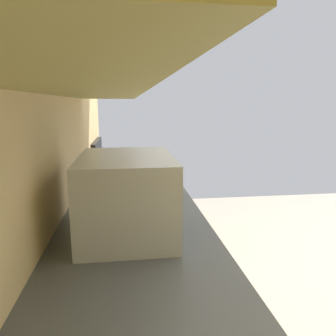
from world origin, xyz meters
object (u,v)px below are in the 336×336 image
(microwave, at_px, (128,194))
(bowl, at_px, (136,168))
(oven_range, at_px, (132,203))
(kettle, at_px, (138,171))

(microwave, height_order, bowl, microwave)
(oven_range, distance_m, bowl, 0.78)
(microwave, distance_m, bowl, 1.13)
(oven_range, bearing_deg, microwave, 178.96)
(oven_range, bearing_deg, bowl, -176.61)
(oven_range, bearing_deg, kettle, -177.62)
(oven_range, height_order, bowl, oven_range)
(bowl, bearing_deg, kettle, 180.00)
(microwave, bearing_deg, oven_range, -1.04)
(bowl, relative_size, kettle, 0.91)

